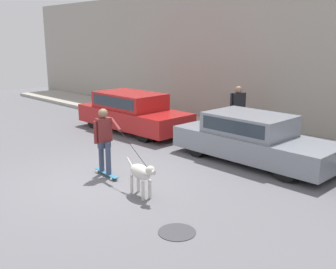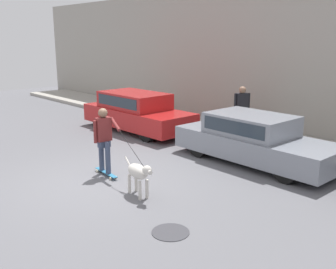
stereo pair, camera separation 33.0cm
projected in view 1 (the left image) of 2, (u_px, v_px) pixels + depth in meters
ground_plane at (102, 180)px, 9.34m from camera, size 36.00×36.00×0.00m
back_wall at (272, 59)px, 13.68m from camera, size 32.00×0.30×5.16m
sidewalk_curb at (247, 135)px, 13.38m from camera, size 30.00×2.30×0.15m
parked_car_0 at (132, 112)px, 14.17m from camera, size 4.52×1.76×1.39m
parked_car_1 at (253, 139)px, 10.65m from camera, size 4.55×1.77×1.31m
dog at (141, 173)px, 8.29m from camera, size 1.11×0.41×0.78m
skateboarder at (104, 138)px, 9.43m from camera, size 2.40×0.54×1.67m
pedestrian_with_bag at (237, 107)px, 13.18m from camera, size 0.42×0.61×1.59m
manhole_cover at (177, 232)px, 6.85m from camera, size 0.67×0.67×0.01m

